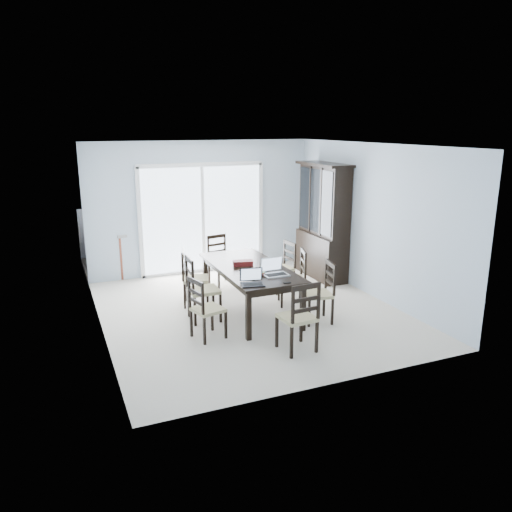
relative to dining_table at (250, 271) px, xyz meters
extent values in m
plane|color=silver|center=(0.00, 0.00, -0.67)|extent=(5.00, 5.00, 0.00)
plane|color=white|center=(0.00, 0.00, 1.93)|extent=(5.00, 5.00, 0.00)
cube|color=#ADBECE|center=(0.00, 2.50, 0.63)|extent=(4.50, 0.02, 2.60)
cube|color=#ADBECE|center=(-2.25, 0.00, 0.63)|extent=(0.02, 5.00, 2.60)
cube|color=#ADBECE|center=(2.25, 0.00, 0.63)|extent=(0.02, 5.00, 2.60)
cube|color=gray|center=(0.00, 3.50, -0.72)|extent=(4.50, 2.00, 0.10)
cube|color=#99999E|center=(0.00, 4.50, -0.12)|extent=(4.50, 0.06, 1.10)
cube|color=black|center=(0.00, 0.00, 0.06)|extent=(1.00, 2.20, 0.04)
cube|color=black|center=(0.00, 0.00, 0.00)|extent=(0.88, 2.08, 0.10)
cube|color=black|center=(-0.42, -1.00, -0.33)|extent=(0.07, 0.07, 0.69)
cube|color=black|center=(0.42, -1.00, -0.33)|extent=(0.07, 0.07, 0.69)
cube|color=black|center=(-0.42, 1.00, -0.33)|extent=(0.07, 0.07, 0.69)
cube|color=black|center=(0.42, 1.00, -0.33)|extent=(0.07, 0.07, 0.69)
cube|color=black|center=(2.01, 1.25, -0.25)|extent=(0.45, 1.30, 0.85)
cube|color=black|center=(2.04, 1.25, 0.83)|extent=(0.38, 1.30, 1.30)
cube|color=black|center=(2.01, 1.25, 1.50)|extent=(0.50, 1.38, 0.05)
cube|color=black|center=(1.84, 0.83, 0.83)|extent=(0.02, 0.36, 1.18)
cube|color=black|center=(1.84, 1.25, 0.83)|extent=(0.02, 0.36, 1.18)
cube|color=black|center=(1.84, 1.67, 0.83)|extent=(0.02, 0.36, 1.18)
cube|color=silver|center=(0.00, 2.48, 0.38)|extent=(2.40, 0.02, 2.10)
cube|color=white|center=(0.00, 2.46, 1.47)|extent=(2.52, 0.05, 0.08)
cube|color=white|center=(0.00, 2.46, 0.38)|extent=(0.06, 0.05, 2.10)
cube|color=white|center=(0.00, 2.46, -0.65)|extent=(2.52, 0.05, 0.05)
cube|color=black|center=(-1.12, -0.59, -0.48)|extent=(0.04, 0.04, 0.39)
cube|color=black|center=(-1.03, -0.92, -0.48)|extent=(0.04, 0.04, 0.39)
cube|color=black|center=(-0.78, -0.50, -0.48)|extent=(0.04, 0.04, 0.39)
cube|color=black|center=(-0.69, -0.83, -0.48)|extent=(0.04, 0.04, 0.39)
cube|color=tan|center=(-0.90, -0.71, -0.26)|extent=(0.47, 0.47, 0.05)
cube|color=black|center=(-0.95, 0.16, -0.45)|extent=(0.04, 0.04, 0.44)
cube|color=black|center=(-0.96, -0.23, -0.45)|extent=(0.04, 0.04, 0.44)
cube|color=black|center=(-0.56, 0.15, -0.45)|extent=(0.04, 0.04, 0.44)
cube|color=black|center=(-0.57, -0.25, -0.45)|extent=(0.04, 0.04, 0.44)
cube|color=tan|center=(-0.76, -0.04, -0.20)|extent=(0.45, 0.45, 0.05)
cube|color=black|center=(-0.81, 0.88, -0.47)|extent=(0.04, 0.04, 0.42)
cube|color=black|center=(-0.92, 0.53, -0.47)|extent=(0.04, 0.04, 0.42)
cube|color=black|center=(-0.46, 0.77, -0.47)|extent=(0.04, 0.04, 0.42)
cube|color=black|center=(-0.57, 0.42, -0.47)|extent=(0.04, 0.04, 0.42)
cube|color=tan|center=(-0.69, 0.65, -0.23)|extent=(0.51, 0.51, 0.05)
cube|color=black|center=(0.93, -0.98, -0.47)|extent=(0.04, 0.04, 0.41)
cube|color=black|center=(0.99, -0.62, -0.47)|extent=(0.04, 0.04, 0.41)
cube|color=black|center=(0.57, -0.91, -0.47)|extent=(0.04, 0.04, 0.41)
cube|color=black|center=(0.64, -0.56, -0.47)|extent=(0.04, 0.04, 0.41)
cube|color=tan|center=(0.78, -0.77, -0.24)|extent=(0.46, 0.46, 0.05)
cube|color=black|center=(0.89, -0.16, -0.47)|extent=(0.04, 0.04, 0.41)
cube|color=black|center=(0.99, 0.18, -0.47)|extent=(0.04, 0.04, 0.41)
cube|color=black|center=(0.54, -0.05, -0.47)|extent=(0.04, 0.04, 0.41)
cube|color=black|center=(0.65, 0.29, -0.47)|extent=(0.04, 0.04, 0.41)
cube|color=tan|center=(0.77, 0.07, -0.24)|extent=(0.50, 0.50, 0.05)
cube|color=black|center=(1.08, 0.58, -0.48)|extent=(0.04, 0.04, 0.39)
cube|color=black|center=(1.04, 0.92, -0.48)|extent=(0.04, 0.04, 0.39)
cube|color=black|center=(0.73, 0.54, -0.48)|extent=(0.04, 0.04, 0.39)
cube|color=black|center=(0.70, 0.89, -0.48)|extent=(0.04, 0.04, 0.39)
cube|color=tan|center=(0.89, 0.73, -0.26)|extent=(0.42, 0.42, 0.05)
cube|color=black|center=(-0.13, -1.74, -0.46)|extent=(0.04, 0.04, 0.43)
cube|color=black|center=(0.25, -1.71, -0.46)|extent=(0.04, 0.04, 0.43)
cube|color=black|center=(-0.16, -1.36, -0.46)|extent=(0.04, 0.04, 0.43)
cube|color=black|center=(0.22, -1.33, -0.46)|extent=(0.04, 0.04, 0.43)
cube|color=tan|center=(0.05, -1.53, -0.22)|extent=(0.45, 0.45, 0.05)
cube|color=black|center=(0.20, 1.71, -0.47)|extent=(0.04, 0.04, 0.41)
cube|color=black|center=(-0.15, 1.64, -0.47)|extent=(0.04, 0.04, 0.41)
cube|color=black|center=(0.27, 1.36, -0.47)|extent=(0.04, 0.04, 0.41)
cube|color=black|center=(-0.08, 1.29, -0.47)|extent=(0.04, 0.04, 0.41)
cube|color=tan|center=(0.06, 1.50, -0.24)|extent=(0.47, 0.47, 0.05)
cube|color=black|center=(-0.31, -0.90, 0.09)|extent=(0.36, 0.29, 0.02)
cube|color=silver|center=(-0.31, -0.90, 0.20)|extent=(0.28, 0.10, 0.17)
cube|color=#BCBCBE|center=(0.17, -0.61, 0.09)|extent=(0.37, 0.26, 0.02)
cube|color=silver|center=(0.17, -0.61, 0.21)|extent=(0.33, 0.05, 0.20)
cube|color=#9A2713|center=(-0.12, -0.48, 0.09)|extent=(0.30, 0.26, 0.03)
cube|color=gold|center=(-0.11, -0.48, 0.12)|extent=(0.34, 0.31, 0.01)
cube|color=black|center=(0.16, -1.00, 0.08)|extent=(0.11, 0.05, 0.01)
cube|color=#430E0D|center=(-0.07, 0.09, 0.12)|extent=(0.34, 0.23, 0.08)
cube|color=brown|center=(-0.98, 3.37, -0.26)|extent=(1.89, 1.75, 0.82)
cube|color=gray|center=(-0.98, 3.37, 0.18)|extent=(1.95, 1.80, 0.05)
camera|label=1|loc=(-2.79, -6.93, 2.21)|focal=35.00mm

